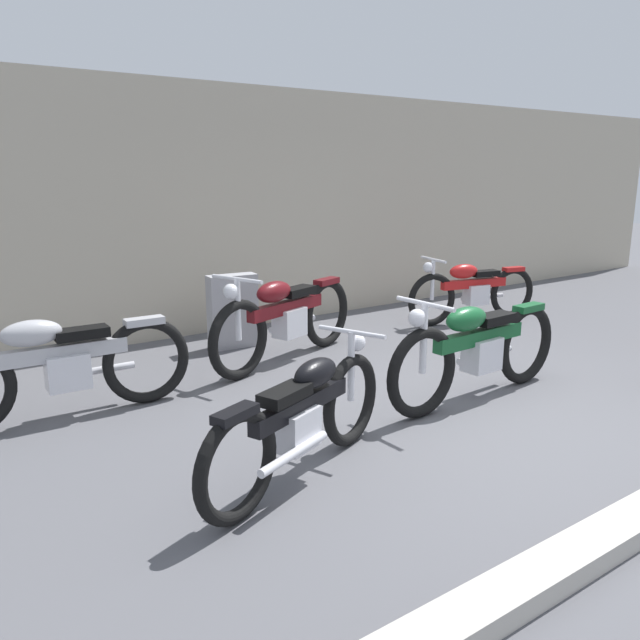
% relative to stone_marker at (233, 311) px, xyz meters
% --- Properties ---
extents(ground_plane, '(40.00, 40.00, 0.00)m').
position_rel_stone_marker_xyz_m(ground_plane, '(0.62, -2.99, -0.41)').
color(ground_plane, '#56565B').
extents(building_wall, '(18.00, 0.30, 2.95)m').
position_rel_stone_marker_xyz_m(building_wall, '(0.62, 0.92, 1.06)').
color(building_wall, '#B2A893').
rests_on(building_wall, ground_plane).
extents(stone_marker, '(0.57, 0.26, 0.83)m').
position_rel_stone_marker_xyz_m(stone_marker, '(0.00, 0.00, 0.00)').
color(stone_marker, '#9E9EA3').
rests_on(stone_marker, ground_plane).
extents(motorcycle_green, '(2.14, 0.60, 0.96)m').
position_rel_stone_marker_xyz_m(motorcycle_green, '(0.95, -2.70, 0.05)').
color(motorcycle_green, black).
rests_on(motorcycle_green, ground_plane).
extents(motorcycle_silver, '(2.12, 0.59, 0.95)m').
position_rel_stone_marker_xyz_m(motorcycle_silver, '(-2.11, -1.12, 0.04)').
color(motorcycle_silver, black).
rests_on(motorcycle_silver, ground_plane).
extents(motorcycle_red, '(1.93, 0.65, 0.88)m').
position_rel_stone_marker_xyz_m(motorcycle_red, '(3.14, -0.70, 0.01)').
color(motorcycle_red, black).
rests_on(motorcycle_red, ground_plane).
extents(motorcycle_maroon, '(2.12, 0.93, 0.99)m').
position_rel_stone_marker_xyz_m(motorcycle_maroon, '(0.19, -0.81, 0.06)').
color(motorcycle_maroon, black).
rests_on(motorcycle_maroon, ground_plane).
extents(motorcycle_black, '(1.81, 0.88, 0.86)m').
position_rel_stone_marker_xyz_m(motorcycle_black, '(-1.06, -3.03, 0.00)').
color(motorcycle_black, black).
rests_on(motorcycle_black, ground_plane).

